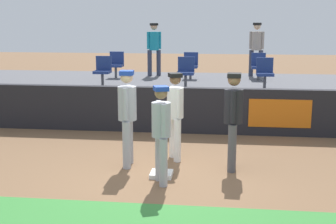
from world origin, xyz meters
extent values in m
plane|color=brown|center=(0.00, 0.00, 0.00)|extent=(60.00, 60.00, 0.00)
cube|color=white|center=(0.03, 0.03, 0.04)|extent=(0.40, 0.40, 0.08)
cylinder|color=white|center=(0.11, 1.23, 0.44)|extent=(0.15, 0.15, 0.87)
cylinder|color=white|center=(0.23, 0.94, 0.44)|extent=(0.15, 0.15, 0.87)
cylinder|color=white|center=(0.17, 1.08, 1.18)|extent=(0.44, 0.44, 0.62)
sphere|color=brown|center=(0.17, 1.08, 1.66)|extent=(0.23, 0.23, 0.23)
cube|color=black|center=(0.17, 1.08, 1.74)|extent=(0.31, 0.31, 0.08)
cylinder|color=white|center=(0.09, 1.27, 1.20)|extent=(0.09, 0.09, 0.58)
cylinder|color=white|center=(0.25, 0.90, 1.20)|extent=(0.09, 0.09, 0.58)
ellipsoid|color=brown|center=(0.18, 1.31, 0.95)|extent=(0.19, 0.23, 0.28)
cylinder|color=#9EA3AD|center=(-0.71, 0.73, 0.46)|extent=(0.16, 0.16, 0.92)
cylinder|color=#9EA3AD|center=(-0.69, 0.40, 0.46)|extent=(0.16, 0.16, 0.92)
cylinder|color=#9EA3AD|center=(-0.70, 0.56, 1.25)|extent=(0.38, 0.38, 0.65)
sphere|color=beige|center=(-0.70, 0.56, 1.75)|extent=(0.24, 0.24, 0.24)
cube|color=#193899|center=(-0.70, 0.56, 1.83)|extent=(0.27, 0.27, 0.08)
cylinder|color=#9EA3AD|center=(-0.71, 0.78, 1.27)|extent=(0.09, 0.09, 0.61)
cylinder|color=#9EA3AD|center=(-0.69, 0.35, 1.27)|extent=(0.09, 0.09, 0.61)
cylinder|color=#9EA3AD|center=(0.02, -0.17, 0.42)|extent=(0.14, 0.14, 0.85)
cylinder|color=#9EA3AD|center=(0.13, -0.46, 0.42)|extent=(0.14, 0.14, 0.85)
cylinder|color=#9EA3AD|center=(0.08, -0.32, 1.14)|extent=(0.42, 0.42, 0.60)
sphere|color=#8C6647|center=(0.08, -0.32, 1.61)|extent=(0.22, 0.22, 0.22)
cube|color=#193899|center=(0.08, -0.32, 1.68)|extent=(0.30, 0.30, 0.08)
cylinder|color=#9EA3AD|center=(0.01, -0.13, 1.16)|extent=(0.09, 0.09, 0.56)
cylinder|color=#9EA3AD|center=(0.15, -0.50, 1.16)|extent=(0.09, 0.09, 0.56)
cylinder|color=#4C4C51|center=(1.32, 0.76, 0.46)|extent=(0.16, 0.16, 0.91)
cylinder|color=#4C4C51|center=(1.31, 0.43, 0.46)|extent=(0.16, 0.16, 0.91)
cylinder|color=black|center=(1.32, 0.59, 1.23)|extent=(0.37, 0.37, 0.64)
sphere|color=#8C6647|center=(1.32, 0.59, 1.73)|extent=(0.24, 0.24, 0.24)
cube|color=black|center=(1.32, 0.59, 1.81)|extent=(0.26, 0.26, 0.08)
cylinder|color=black|center=(1.33, 0.81, 1.25)|extent=(0.09, 0.09, 0.60)
cylinder|color=black|center=(1.31, 0.38, 1.25)|extent=(0.09, 0.09, 0.60)
cube|color=black|center=(0.00, 3.34, 0.58)|extent=(18.00, 0.24, 1.16)
cube|color=orange|center=(2.51, 3.22, 0.58)|extent=(1.50, 0.02, 0.69)
cube|color=#59595E|center=(0.00, 5.91, 0.48)|extent=(18.00, 4.80, 0.95)
cylinder|color=#4C4C51|center=(0.08, 4.71, 1.15)|extent=(0.08, 0.08, 0.40)
cube|color=navy|center=(0.08, 4.71, 1.35)|extent=(0.47, 0.44, 0.08)
cube|color=navy|center=(0.08, 4.90, 1.59)|extent=(0.47, 0.06, 0.40)
cylinder|color=#4C4C51|center=(-2.30, 4.71, 1.15)|extent=(0.08, 0.08, 0.40)
cube|color=navy|center=(-2.30, 4.71, 1.35)|extent=(0.45, 0.44, 0.08)
cube|color=navy|center=(-2.30, 4.90, 1.59)|extent=(0.45, 0.06, 0.40)
cylinder|color=#4C4C51|center=(0.09, 6.51, 1.15)|extent=(0.08, 0.08, 0.40)
cube|color=navy|center=(0.09, 6.51, 1.35)|extent=(0.45, 0.44, 0.08)
cube|color=navy|center=(0.09, 6.70, 1.59)|extent=(0.45, 0.06, 0.40)
cylinder|color=#4C4C51|center=(2.25, 4.71, 1.15)|extent=(0.08, 0.08, 0.40)
cube|color=navy|center=(2.25, 4.71, 1.35)|extent=(0.46, 0.44, 0.08)
cube|color=navy|center=(2.25, 4.90, 1.59)|extent=(0.46, 0.06, 0.40)
cylinder|color=#4C4C51|center=(-2.34, 6.51, 1.15)|extent=(0.08, 0.08, 0.40)
cube|color=navy|center=(-2.34, 6.51, 1.35)|extent=(0.46, 0.44, 0.08)
cube|color=navy|center=(-2.34, 6.70, 1.59)|extent=(0.46, 0.06, 0.40)
cylinder|color=#4C4C51|center=(2.21, 6.51, 1.15)|extent=(0.08, 0.08, 0.40)
cube|color=navy|center=(2.21, 6.51, 1.35)|extent=(0.44, 0.44, 0.08)
cube|color=navy|center=(2.21, 6.70, 1.59)|extent=(0.44, 0.06, 0.40)
cylinder|color=#33384C|center=(-1.04, 7.32, 1.38)|extent=(0.15, 0.15, 0.86)
cylinder|color=#33384C|center=(-1.33, 7.20, 1.38)|extent=(0.15, 0.15, 0.86)
cylinder|color=teal|center=(-1.19, 7.26, 2.11)|extent=(0.43, 0.43, 0.60)
sphere|color=tan|center=(-1.19, 7.26, 2.59)|extent=(0.22, 0.22, 0.22)
cube|color=black|center=(-1.19, 7.26, 2.66)|extent=(0.31, 0.31, 0.08)
cylinder|color=teal|center=(-1.00, 7.33, 2.13)|extent=(0.09, 0.09, 0.57)
cylinder|color=teal|center=(-1.37, 7.18, 2.13)|extent=(0.09, 0.09, 0.57)
cylinder|color=#33384C|center=(2.35, 7.48, 1.39)|extent=(0.15, 0.15, 0.87)
cylinder|color=#33384C|center=(2.05, 7.57, 1.39)|extent=(0.15, 0.15, 0.87)
cylinder|color=#A5998C|center=(2.20, 7.53, 2.12)|extent=(0.41, 0.41, 0.61)
sphere|color=beige|center=(2.20, 7.53, 2.60)|extent=(0.23, 0.23, 0.23)
cube|color=black|center=(2.20, 7.53, 2.67)|extent=(0.29, 0.29, 0.08)
cylinder|color=#A5998C|center=(2.39, 7.47, 2.14)|extent=(0.09, 0.09, 0.57)
cylinder|color=#A5998C|center=(2.00, 7.58, 2.14)|extent=(0.09, 0.09, 0.57)
camera|label=1|loc=(1.09, -7.77, 2.82)|focal=48.28mm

